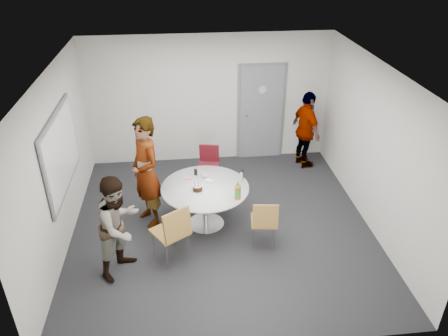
{
  "coord_description": "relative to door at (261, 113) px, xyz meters",
  "views": [
    {
      "loc": [
        -0.61,
        -6.01,
        4.53
      ],
      "look_at": [
        0.07,
        0.25,
        0.99
      ],
      "focal_mm": 35.0,
      "sensor_mm": 36.0,
      "label": 1
    }
  ],
  "objects": [
    {
      "name": "table",
      "position": [
        -1.34,
        -2.42,
        -0.38
      ],
      "size": [
        1.45,
        1.45,
        1.05
      ],
      "color": "silver",
      "rests_on": "floor"
    },
    {
      "name": "wall_back",
      "position": [
        -1.1,
        0.02,
        0.32
      ],
      "size": [
        5.0,
        0.0,
        5.0
      ],
      "primitive_type": "plane",
      "rotation": [
        1.57,
        0.0,
        0.0
      ],
      "color": "silver",
      "rests_on": "floor"
    },
    {
      "name": "ceiling",
      "position": [
        -1.1,
        -2.48,
        1.67
      ],
      "size": [
        5.0,
        5.0,
        0.0
      ],
      "primitive_type": "plane",
      "rotation": [
        3.14,
        0.0,
        0.0
      ],
      "color": "silver",
      "rests_on": "wall_back"
    },
    {
      "name": "door",
      "position": [
        0.0,
        0.0,
        0.0
      ],
      "size": [
        1.02,
        0.17,
        2.12
      ],
      "color": "slate",
      "rests_on": "wall_back"
    },
    {
      "name": "chair_near_left",
      "position": [
        -1.9,
        -3.31,
        -0.42
      ],
      "size": [
        0.66,
        0.68,
        0.99
      ],
      "rotation": [
        0.0,
        0.0,
        0.57
      ],
      "color": "brown",
      "rests_on": "floor"
    },
    {
      "name": "chair_near_right",
      "position": [
        -0.49,
        -3.1,
        -0.51
      ],
      "size": [
        0.46,
        0.49,
        0.86
      ],
      "rotation": [
        0.0,
        0.0,
        -0.13
      ],
      "color": "brown",
      "rests_on": "floor"
    },
    {
      "name": "chair_far",
      "position": [
        -1.21,
        -1.11,
        -0.52
      ],
      "size": [
        0.47,
        0.5,
        0.84
      ],
      "rotation": [
        0.0,
        0.0,
        2.94
      ],
      "color": "maroon",
      "rests_on": "floor"
    },
    {
      "name": "whiteboard",
      "position": [
        -3.56,
        -2.28,
        0.42
      ],
      "size": [
        0.04,
        1.9,
        1.25
      ],
      "color": "slate",
      "rests_on": "wall_left"
    },
    {
      "name": "person_right",
      "position": [
        0.85,
        -0.53,
        -0.21
      ],
      "size": [
        0.62,
        1.03,
        1.63
      ],
      "primitive_type": "imported",
      "rotation": [
        0.0,
        0.0,
        1.82
      ],
      "color": "black",
      "rests_on": "floor"
    },
    {
      "name": "person_main",
      "position": [
        -2.31,
        -2.2,
        -0.06
      ],
      "size": [
        0.74,
        0.84,
        1.92
      ],
      "primitive_type": "imported",
      "rotation": [
        0.0,
        0.0,
        -1.06
      ],
      "color": "#A5C6EA",
      "rests_on": "floor"
    },
    {
      "name": "wall_front",
      "position": [
        -1.1,
        -4.98,
        0.32
      ],
      "size": [
        5.0,
        0.0,
        5.0
      ],
      "primitive_type": "plane",
      "rotation": [
        -1.57,
        0.0,
        0.0
      ],
      "color": "silver",
      "rests_on": "floor"
    },
    {
      "name": "floor",
      "position": [
        -1.1,
        -2.48,
        -1.03
      ],
      "size": [
        5.0,
        5.0,
        0.0
      ],
      "primitive_type": "plane",
      "color": "black",
      "rests_on": "ground"
    },
    {
      "name": "wall_right",
      "position": [
        1.4,
        -2.48,
        0.32
      ],
      "size": [
        0.0,
        5.0,
        5.0
      ],
      "primitive_type": "plane",
      "rotation": [
        1.57,
        0.0,
        -1.57
      ],
      "color": "silver",
      "rests_on": "floor"
    },
    {
      "name": "wall_left",
      "position": [
        -3.6,
        -2.48,
        0.32
      ],
      "size": [
        0.0,
        5.0,
        5.0
      ],
      "primitive_type": "plane",
      "rotation": [
        1.57,
        0.0,
        1.57
      ],
      "color": "silver",
      "rests_on": "floor"
    },
    {
      "name": "person_left",
      "position": [
        -2.65,
        -3.38,
        -0.24
      ],
      "size": [
        0.93,
        0.97,
        1.58
      ],
      "primitive_type": "imported",
      "rotation": [
        0.0,
        0.0,
        0.96
      ],
      "color": "white",
      "rests_on": "floor"
    }
  ]
}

